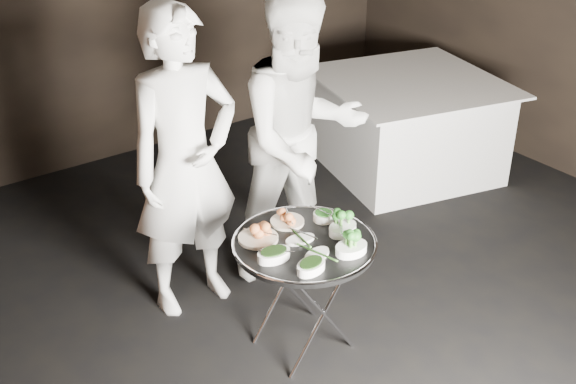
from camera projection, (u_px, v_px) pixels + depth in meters
floor at (375, 380)px, 4.00m from camera, size 6.00×7.00×0.05m
tray_stand at (304, 290)px, 4.04m from camera, size 0.47×0.40×0.69m
serving_tray at (304, 243)px, 3.90m from camera, size 0.79×0.79×0.04m
potato_plate_a at (258, 234)px, 3.89m from camera, size 0.22×0.22×0.08m
potato_plate_b at (287, 218)px, 4.05m from camera, size 0.19×0.19×0.07m
greens_bowl at (324, 215)px, 4.08m from camera, size 0.13×0.13×0.07m
asparagus_plate_a at (300, 238)px, 3.89m from camera, size 0.18×0.12×0.03m
asparagus_plate_b at (317, 254)px, 3.76m from camera, size 0.19×0.14×0.04m
spinach_bowl_a at (274, 254)px, 3.73m from camera, size 0.19×0.14×0.08m
spinach_bowl_b at (311, 265)px, 3.64m from camera, size 0.20×0.15×0.07m
broccoli_bowl_a at (343, 227)px, 3.96m from camera, size 0.20×0.16×0.07m
broccoli_bowl_b at (351, 247)px, 3.78m from camera, size 0.19×0.14×0.08m
serving_utensils at (299, 228)px, 3.92m from camera, size 0.58×0.42×0.01m
waiter_left at (185, 164)px, 4.18m from camera, size 0.69×0.45×1.90m
waiter_right at (301, 138)px, 4.51m from camera, size 1.02×0.85×1.90m
dining_table at (407, 125)px, 6.07m from camera, size 1.40×1.40×0.80m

